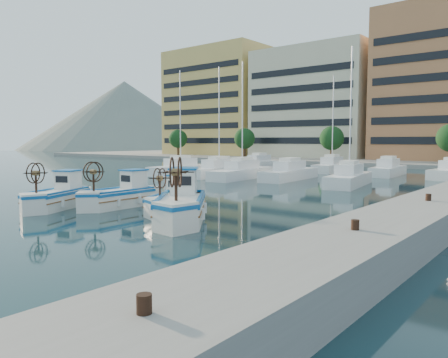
% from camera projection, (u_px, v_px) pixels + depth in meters
% --- Properties ---
extents(ground, '(300.00, 300.00, 0.00)m').
position_uv_depth(ground, '(128.00, 214.00, 22.60)').
color(ground, '#183A3F').
rests_on(ground, ground).
extents(quay, '(3.00, 60.00, 1.20)m').
position_uv_depth(quay, '(439.00, 209.00, 20.56)').
color(quay, gray).
rests_on(quay, ground).
extents(hill_west, '(180.00, 180.00, 60.00)m').
position_uv_depth(hill_west, '(126.00, 149.00, 195.59)').
color(hill_west, slate).
rests_on(hill_west, ground).
extents(yacht_marina, '(37.13, 23.43, 11.50)m').
position_uv_depth(yacht_marina, '(316.00, 172.00, 45.75)').
color(yacht_marina, white).
rests_on(yacht_marina, ground).
extents(fishing_boat_a, '(3.30, 4.43, 2.67)m').
position_uv_depth(fishing_boat_a, '(58.00, 195.00, 24.57)').
color(fishing_boat_a, white).
rests_on(fishing_boat_a, ground).
extents(fishing_boat_b, '(1.92, 4.35, 2.69)m').
position_uv_depth(fishing_boat_b, '(121.00, 194.00, 25.03)').
color(fishing_boat_b, white).
rests_on(fishing_boat_b, ground).
extents(fishing_boat_c, '(3.03, 4.08, 2.46)m').
position_uv_depth(fishing_boat_c, '(172.00, 199.00, 23.31)').
color(fishing_boat_c, white).
rests_on(fishing_boat_c, ground).
extents(fishing_boat_d, '(4.59, 5.00, 3.13)m').
position_uv_depth(fishing_boat_d, '(181.00, 203.00, 20.58)').
color(fishing_boat_d, white).
rests_on(fishing_boat_d, ground).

